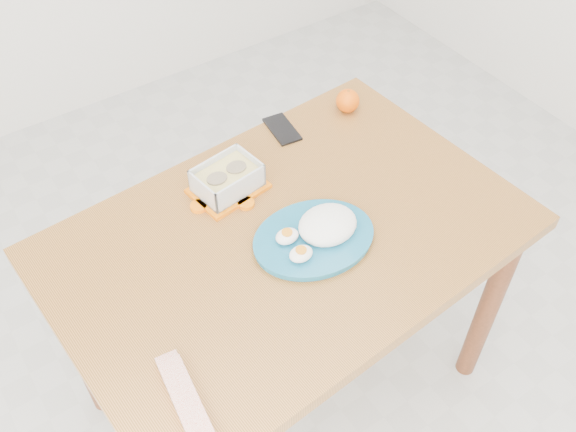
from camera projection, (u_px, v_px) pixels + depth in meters
ground at (305, 365)px, 2.15m from camera, size 3.50×3.50×0.00m
dining_table at (288, 261)px, 1.63m from camera, size 1.18×0.83×0.75m
food_container at (227, 179)px, 1.62m from camera, size 0.20×0.16×0.08m
orange_fruit at (348, 101)px, 1.85m from camera, size 0.07×0.07×0.07m
rice_plate at (318, 232)px, 1.52m from camera, size 0.33×0.33×0.08m
candy_bar at (186, 401)px, 1.24m from camera, size 0.07×0.20×0.02m
smartphone at (282, 129)px, 1.81m from camera, size 0.08×0.14×0.01m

